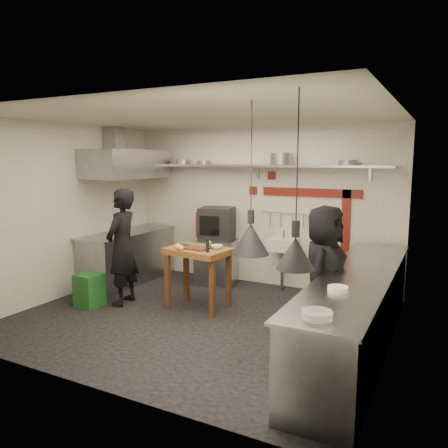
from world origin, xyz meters
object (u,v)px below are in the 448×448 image
at_px(combi_oven, 217,224).
at_px(chef_left, 122,247).
at_px(prep_table, 198,278).
at_px(chef_right, 324,274).
at_px(oven_stand, 217,261).
at_px(green_bin, 90,290).

xyz_separation_m(combi_oven, chef_left, (-0.74, -1.70, -0.19)).
distance_m(combi_oven, prep_table, 1.53).
height_order(combi_oven, prep_table, combi_oven).
distance_m(combi_oven, chef_right, 2.91).
relative_size(oven_stand, green_bin, 1.60).
bearing_deg(oven_stand, combi_oven, -94.75).
bearing_deg(chef_left, oven_stand, 146.38).
bearing_deg(chef_right, chef_left, 92.17).
relative_size(oven_stand, prep_table, 0.87).
height_order(combi_oven, chef_left, chef_left).
bearing_deg(combi_oven, chef_right, -47.62).
distance_m(chef_left, chef_right, 3.12).
distance_m(combi_oven, chef_left, 1.87).
xyz_separation_m(oven_stand, chef_left, (-0.74, -1.71, 0.50)).
distance_m(oven_stand, chef_left, 1.93).
height_order(combi_oven, chef_right, chef_right).
bearing_deg(chef_left, prep_table, 97.87).
height_order(oven_stand, combi_oven, combi_oven).
xyz_separation_m(prep_table, chef_left, (-1.14, -0.37, 0.44)).
bearing_deg(prep_table, chef_right, -2.71).
distance_m(green_bin, chef_right, 3.58).
relative_size(combi_oven, chef_right, 0.34).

